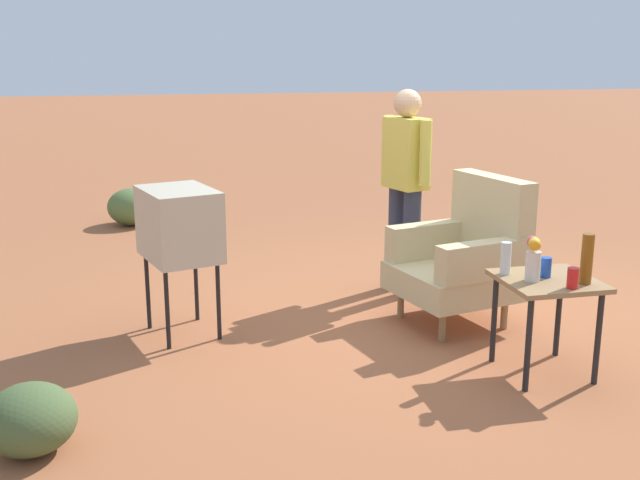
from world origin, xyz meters
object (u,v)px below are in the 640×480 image
Objects in this scene: person_standing at (405,178)px; soda_can_blue at (546,267)px; armchair at (465,255)px; flower_vase at (533,257)px; soda_can_red at (573,278)px; bottle_short_clear at (506,258)px; side_table at (547,292)px; bottle_tall_amber at (587,259)px; tv_on_stand at (180,225)px.

soda_can_blue is (1.72, 0.30, -0.27)m from person_standing.
armchair is 4.00× the size of flower_vase.
soda_can_red is (1.96, 0.34, -0.27)m from person_standing.
soda_can_red is 0.26m from flower_vase.
soda_can_red is at bearing 35.32° from bottle_short_clear.
soda_can_blue is 0.15m from flower_vase.
person_standing is (-1.75, -0.31, 0.42)m from side_table.
armchair is at bearing -166.30° from bottle_tall_amber.
bottle_tall_amber is (1.11, 0.27, 0.26)m from armchair.
soda_can_blue is at bearing -136.97° from bottle_tall_amber.
bottle_short_clear is at bearing 62.13° from tv_on_stand.
bottle_short_clear reaches higher than side_table.
tv_on_stand is 3.43× the size of bottle_tall_amber.
tv_on_stand is 8.44× the size of soda_can_red.
side_table is at bearing 61.41° from tv_on_stand.
flower_vase is at bearing -113.33° from bottle_tall_amber.
bottle_short_clear is 0.24m from soda_can_blue.
tv_on_stand is 3.89× the size of flower_vase.
person_standing is at bearing 108.25° from tv_on_stand.
flower_vase is (0.99, -0.01, 0.25)m from armchair.
bottle_tall_amber reaches higher than bottle_short_clear.
tv_on_stand is at bearing -95.36° from armchair.
person_standing is 5.47× the size of bottle_tall_amber.
bottle_tall_amber is (1.89, 0.46, -0.18)m from person_standing.
person_standing is 6.19× the size of flower_vase.
side_table is 1.83m from person_standing.
tv_on_stand is 5.15× the size of bottle_short_clear.
side_table is 0.26m from soda_can_red.
person_standing is 1.63m from bottle_short_clear.
bottle_short_clear is (1.61, 0.10, -0.23)m from person_standing.
side_table is 0.32m from bottle_tall_amber.
armchair is 1.17m from bottle_tall_amber.
side_table is 0.32m from bottle_short_clear.
armchair is 8.69× the size of soda_can_red.
armchair is 1.03× the size of tv_on_stand.
flower_vase is (1.77, 0.19, -0.19)m from person_standing.
flower_vase reaches higher than soda_can_blue.
person_standing reaches higher than flower_vase.
soda_can_blue is 0.25m from bottle_tall_amber.
bottle_short_clear is at bearing -124.68° from side_table.
side_table is at bearing 55.32° from bottle_short_clear.
armchair is at bearing -173.32° from soda_can_blue.
soda_can_red is 0.41× the size of bottle_tall_amber.
side_table is at bearing 6.54° from armchair.
tv_on_stand is (-1.16, -2.12, 0.27)m from side_table.
soda_can_red is 0.16m from bottle_tall_amber.
flower_vase reaches higher than bottle_short_clear.
tv_on_stand reaches higher than soda_can_blue.
tv_on_stand is at bearing -71.75° from person_standing.
person_standing is at bearing -169.97° from soda_can_blue.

